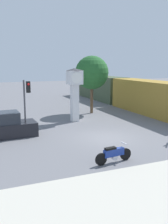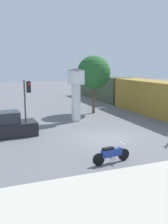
# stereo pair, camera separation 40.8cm
# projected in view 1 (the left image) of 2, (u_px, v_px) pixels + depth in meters

# --- Properties ---
(ground_plane) EXTENTS (120.00, 120.00, 0.00)m
(ground_plane) POSITION_uv_depth(u_px,v_px,m) (107.00, 138.00, 17.58)
(ground_plane) COLOR slate
(motorcycle) EXTENTS (2.21, 0.50, 0.98)m
(motorcycle) POSITION_uv_depth(u_px,v_px,m) (114.00, 154.00, 13.05)
(motorcycle) COLOR black
(motorcycle) RESTS_ON ground_plane
(clock_tower) EXTENTS (1.46, 1.46, 4.76)m
(clock_tower) POSITION_uv_depth(u_px,v_px,m) (75.00, 86.00, 22.19)
(clock_tower) COLOR white
(clock_tower) RESTS_ON ground_plane
(freight_train) EXTENTS (2.80, 25.19, 3.40)m
(freight_train) POSITION_uv_depth(u_px,v_px,m) (121.00, 92.00, 31.57)
(freight_train) COLOR olive
(freight_train) RESTS_ON ground_plane
(traffic_light) EXTENTS (0.50, 0.35, 4.02)m
(traffic_light) POSITION_uv_depth(u_px,v_px,m) (27.00, 98.00, 17.63)
(traffic_light) COLOR #47474C
(traffic_light) RESTS_ON ground_plane
(street_tree) EXTENTS (3.45, 3.45, 5.97)m
(street_tree) POSITION_uv_depth(u_px,v_px,m) (92.00, 73.00, 25.72)
(street_tree) COLOR brown
(street_tree) RESTS_ON ground_plane
(parked_car) EXTENTS (4.27, 1.97, 1.80)m
(parked_car) POSITION_uv_depth(u_px,v_px,m) (5.00, 127.00, 17.63)
(parked_car) COLOR black
(parked_car) RESTS_ON ground_plane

